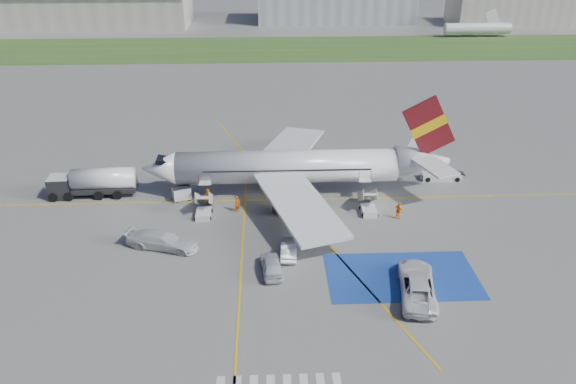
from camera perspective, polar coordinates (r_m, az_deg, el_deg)
name	(u,v)px	position (r m, az deg, el deg)	size (l,w,h in m)	color
ground	(292,255)	(55.82, 0.45, -6.43)	(400.00, 400.00, 0.00)	#60605E
grass_strip	(274,49)	(145.05, -1.45, 14.35)	(400.00, 30.00, 0.01)	#2D4C1E
taxiway_line_main	(287,200)	(66.21, -0.06, -0.79)	(120.00, 0.20, 0.01)	gold
taxiway_line_cross	(238,322)	(47.74, -5.11, -13.05)	(0.20, 60.00, 0.01)	gold
taxiway_line_diag	(287,200)	(66.21, -0.06, -0.79)	(0.20, 60.00, 0.01)	gold
staging_box	(402,276)	(53.89, 11.46, -8.36)	(14.00, 8.00, 0.01)	navy
terminal_west	(88,8)	(186.22, -19.70, 17.16)	(60.00, 22.00, 10.00)	gray
terminal_centre	(335,1)	(184.82, 4.84, 18.77)	(48.00, 18.00, 12.00)	gray
terminal_east	(517,10)	(193.01, 22.25, 16.74)	(40.00, 16.00, 8.00)	gray
airliner	(299,166)	(66.63, 1.16, 2.61)	(36.81, 32.95, 11.92)	silver
airstairs_fwd	(204,210)	(63.36, -8.56, -1.81)	(1.90, 5.20, 3.60)	silver
airstairs_aft	(368,207)	(63.98, 8.15, -1.49)	(1.90, 5.20, 3.60)	silver
fuel_tanker	(94,184)	(70.53, -19.13, 0.73)	(10.18, 3.25, 3.43)	black
gpu_cart	(182,194)	(67.01, -10.74, -0.21)	(2.34, 1.89, 1.70)	silver
belt_loader	(442,176)	(73.81, 15.33, 1.54)	(5.40, 2.17, 1.60)	silver
car_silver_a	(271,265)	(52.94, -1.71, -7.43)	(1.88, 4.66, 1.59)	silver
car_silver_b	(289,248)	(55.49, 0.10, -5.76)	(1.54, 4.41, 1.45)	silver
van_white_a	(418,282)	(51.27, 13.02, -8.88)	(3.01, 6.54, 2.45)	silver
van_white_b	(162,238)	(57.84, -12.70, -4.59)	(2.30, 5.65, 2.21)	silver
crew_fwd	(237,204)	(63.48, -5.16, -1.21)	(0.69, 0.46, 1.91)	#F8590D
crew_nose	(208,197)	(65.48, -8.10, -0.46)	(0.94, 0.73, 1.94)	orange
crew_aft	(399,211)	(62.95, 11.18, -1.86)	(1.15, 0.48, 1.96)	orange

